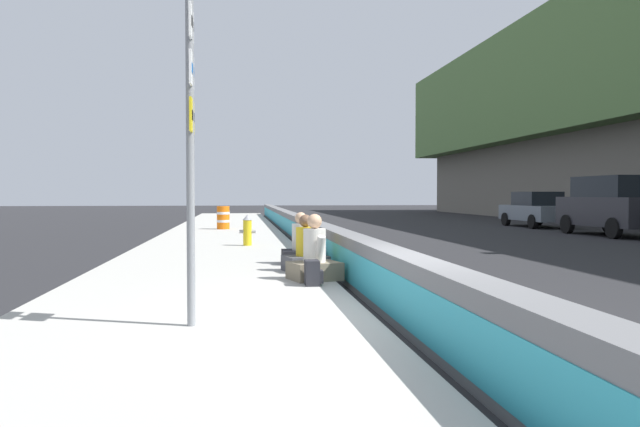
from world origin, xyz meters
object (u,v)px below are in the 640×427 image
Objects in this scene: route_sign_post at (191,135)px; seated_person_foreground at (315,259)px; construction_barrel at (223,218)px; backpack at (313,273)px; seated_person_middle at (306,253)px; parked_car_fourth at (612,205)px; parked_car_midline at (536,209)px; seated_person_rear at (301,248)px; fire_hydrant at (247,230)px.

route_sign_post is 3.23× the size of seated_person_foreground.
route_sign_post reaches higher than construction_barrel.
backpack is at bearing -30.91° from route_sign_post.
seated_person_middle is 0.22× the size of parked_car_fourth.
parked_car_midline reaches higher than construction_barrel.
parked_car_fourth is (-4.02, -14.77, 0.56)m from construction_barrel.
parked_car_fourth is (9.05, -12.84, 0.71)m from seated_person_rear.
construction_barrel is (13.07, 1.93, 0.14)m from seated_person_rear.
backpack is at bearing 177.85° from seated_person_rear.
route_sign_post reaches higher than parked_car_midline.
seated_person_foreground is at bearing -178.71° from seated_person_middle.
parked_car_midline is (21.21, -14.76, -1.37)m from route_sign_post.
parked_car_midline is at bearing -35.39° from backpack.
fire_hydrant is 0.79× the size of seated_person_foreground.
parked_car_midline is (16.58, -13.00, 0.39)m from seated_person_middle.
route_sign_post reaches higher than backpack.
construction_barrel is at bearing 6.07° from fire_hydrant.
seated_person_foreground is (-7.11, -1.04, -0.10)m from fire_hydrant.
seated_person_middle is 1.12× the size of construction_barrel.
backpack is 0.42× the size of construction_barrel.
parked_car_midline is at bearing -38.09° from seated_person_middle.
seated_person_middle is (1.18, 0.03, -0.01)m from seated_person_foreground.
seated_person_middle is at bearing -2.58° from backpack.
fire_hydrant is 8.41m from construction_barrel.
seated_person_middle is at bearing 178.50° from seated_person_rear.
seated_person_middle reaches higher than construction_barrel.
parked_car_midline is at bearing -40.18° from seated_person_rear.
construction_barrel is 15.32m from parked_car_fourth.
route_sign_post is at bearing 163.00° from seated_person_rear.
route_sign_post is 5.25m from seated_person_middle.
route_sign_post is 3.77m from backpack.
fire_hydrant is at bearing 6.82° from backpack.
parked_car_fourth reaches higher than backpack.
construction_barrel is (8.37, 0.89, 0.03)m from fire_hydrant.
seated_person_middle reaches higher than fire_hydrant.
fire_hydrant is 0.20× the size of parked_car_midline.
route_sign_post is at bearing 145.17° from parked_car_midline.
seated_person_rear is 2.69× the size of backpack.
seated_person_foreground is at bearing 179.87° from seated_person_rear.
route_sign_post is 4.26m from seated_person_foreground.
backpack is 0.09× the size of parked_car_midline.
fire_hydrant is 7.82m from backpack.
route_sign_post is 0.80× the size of parked_car_midline.
backpack is at bearing -173.18° from fire_hydrant.
fire_hydrant is at bearing 9.66° from seated_person_middle.
construction_barrel reaches higher than backpack.
seated_person_middle is (4.63, -1.76, -1.76)m from route_sign_post.
route_sign_post is at bearing 152.66° from seated_person_foreground.
seated_person_rear is (1.23, -0.03, 0.00)m from seated_person_middle.
seated_person_foreground is 17.23m from parked_car_fourth.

